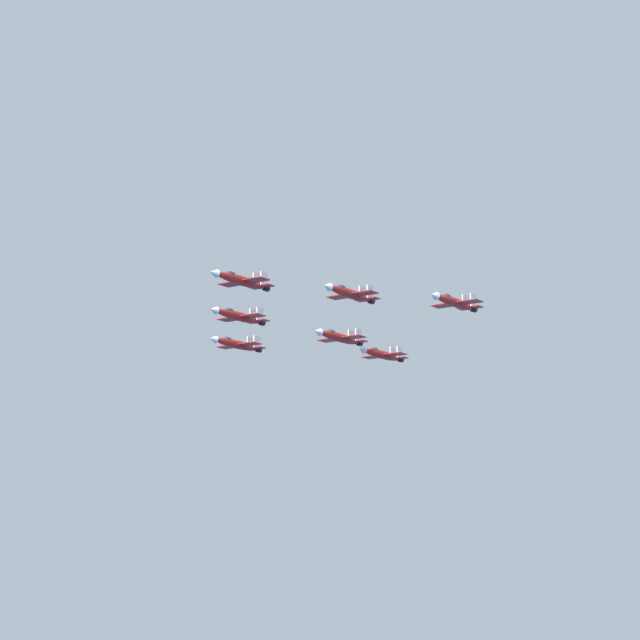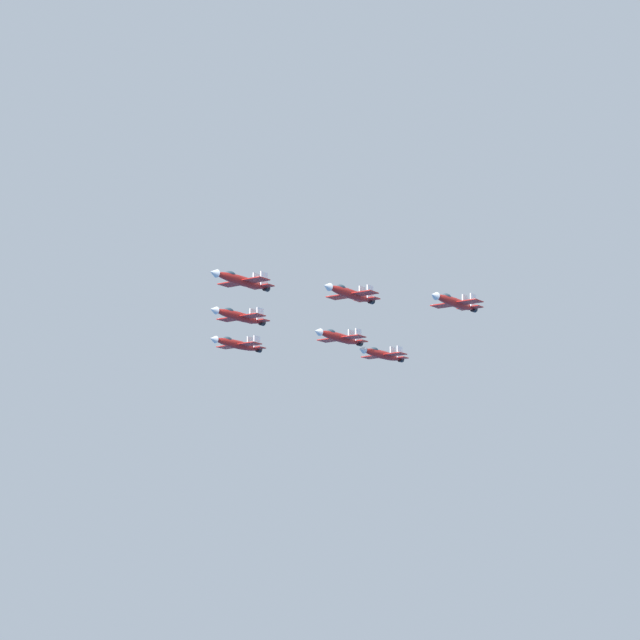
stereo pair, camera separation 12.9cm
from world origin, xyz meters
name	(u,v)px [view 2 (the right image)]	position (x,y,z in m)	size (l,w,h in m)	color
jet_lead	(241,280)	(-24.25, 24.09, 102.51)	(10.43, 15.52, 3.52)	red
jet_left_wingman	(350,293)	(-5.01, 32.16, 101.16)	(10.36, 15.50, 3.49)	red
jet_right_wingman	(239,316)	(-29.12, 44.38, 100.10)	(10.55, 15.73, 3.56)	red
jet_left_outer	(455,302)	(14.24, 40.23, 100.59)	(10.38, 15.44, 3.51)	red
jet_right_outer	(237,344)	(-33.98, 64.67, 98.26)	(10.62, 15.81, 3.58)	red
jet_slot_rear	(339,337)	(-9.87, 52.45, 96.75)	(10.45, 15.61, 3.52)	red
jet_trailing	(382,354)	(-2.68, 66.64, 95.50)	(10.19, 15.14, 3.45)	red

